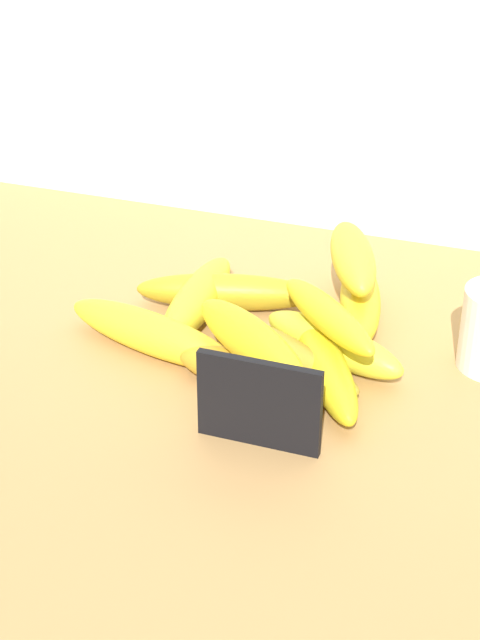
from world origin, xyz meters
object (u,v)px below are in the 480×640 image
banana_4 (277,350)px  banana_10 (328,316)px  banana_5 (251,375)px  banana_3 (151,333)px  banana_7 (227,292)px  chalkboard_sign (259,406)px  banana_6 (197,299)px  banana_8 (250,340)px  banana_1 (360,301)px  banana_2 (333,344)px  banana_0 (326,367)px  banana_9 (353,258)px

banana_4 → banana_10: bearing=18.6°
banana_5 → banana_10: size_ratio=0.97×
banana_5 → banana_10: bearing=52.1°
banana_3 → banana_7: bearing=69.9°
banana_5 → banana_7: 16.61cm
chalkboard_sign → banana_6: chalkboard_sign is taller
banana_7 → banana_10: 15.75cm
banana_6 → banana_8: bearing=-50.6°
chalkboard_sign → banana_8: bearing=115.3°
banana_1 → banana_10: size_ratio=1.08×
banana_2 → banana_3: banana_3 is taller
banana_1 → banana_8: size_ratio=1.06×
banana_4 → banana_0: bearing=-16.3°
chalkboard_sign → banana_3: chalkboard_sign is taller
banana_9 → banana_10: (0.53, -11.57, -0.74)cm
banana_0 → banana_1: bearing=90.1°
banana_1 → banana_3: (-18.00, -13.66, -0.01)cm
banana_8 → banana_3: bearing=160.5°
banana_9 → banana_1: bearing=-39.9°
banana_4 → banana_8: banana_8 is taller
banana_3 → banana_5: 12.41cm
banana_2 → banana_6: size_ratio=0.87×
banana_0 → banana_7: (-14.00, 10.88, 0.04)cm
chalkboard_sign → banana_7: bearing=116.8°
banana_2 → banana_7: size_ratio=0.82×
banana_8 → chalkboard_sign: bearing=-64.7°
banana_1 → banana_8: bearing=-108.8°
banana_3 → banana_8: (11.92, -4.21, 4.02)cm
banana_0 → banana_10: size_ratio=1.19×
banana_3 → banana_8: 13.26cm
banana_6 → banana_9: banana_9 is taller
banana_3 → banana_10: bearing=10.5°
chalkboard_sign → banana_9: bearing=86.3°
chalkboard_sign → banana_7: (-10.98, 21.76, -1.87)cm
banana_0 → chalkboard_sign: bearing=-105.6°
banana_8 → banana_9: size_ratio=1.02×
banana_1 → banana_7: size_ratio=0.85×
banana_10 → banana_3: bearing=-169.5°
banana_7 → banana_10: bearing=-30.6°
banana_2 → banana_6: 16.41cm
banana_5 → banana_8: size_ratio=0.95×
banana_4 → banana_10: 6.16cm
banana_2 → banana_9: banana_9 is taller
banana_7 → banana_8: banana_8 is taller
banana_8 → banana_2: bearing=56.3°
banana_1 → banana_6: (-16.33, -5.41, -0.02)cm
banana_5 → banana_8: (0.06, -0.55, 4.09)cm
banana_1 → banana_7: banana_1 is taller
banana_2 → banana_8: bearing=-123.7°
banana_4 → banana_9: 14.46cm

